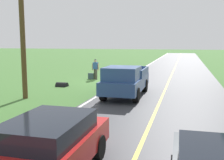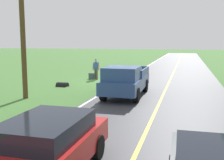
# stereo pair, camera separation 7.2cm
# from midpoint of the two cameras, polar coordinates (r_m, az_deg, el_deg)

# --- Properties ---
(ground_plane) EXTENTS (200.00, 200.00, 0.00)m
(ground_plane) POSITION_cam_midpoint_polar(r_m,az_deg,el_deg) (22.16, -0.38, -0.22)
(ground_plane) COLOR #427033
(road_surface) EXTENTS (7.77, 120.00, 0.00)m
(road_surface) POSITION_cam_midpoint_polar(r_m,az_deg,el_deg) (21.37, 11.91, -0.69)
(road_surface) COLOR #3D3D42
(road_surface) RESTS_ON ground
(lane_edge_line) EXTENTS (0.16, 117.60, 0.00)m
(lane_edge_line) POSITION_cam_midpoint_polar(r_m,az_deg,el_deg) (21.91, 2.20, -0.30)
(lane_edge_line) COLOR silver
(lane_edge_line) RESTS_ON ground
(lane_centre_line) EXTENTS (0.14, 117.60, 0.00)m
(lane_centre_line) POSITION_cam_midpoint_polar(r_m,az_deg,el_deg) (21.37, 11.91, -0.68)
(lane_centre_line) COLOR gold
(lane_centre_line) RESTS_ON ground
(hitchhiker_walking) EXTENTS (0.62, 0.53, 1.75)m
(hitchhiker_walking) POSITION_cam_midpoint_polar(r_m,az_deg,el_deg) (23.17, -3.26, 2.57)
(hitchhiker_walking) COLOR #4C473D
(hitchhiker_walking) RESTS_ON ground
(suitcase_carried) EXTENTS (0.47, 0.23, 0.52)m
(suitcase_carried) POSITION_cam_midpoint_polar(r_m,az_deg,el_deg) (23.34, -4.27, 0.82)
(suitcase_carried) COLOR #384C56
(suitcase_carried) RESTS_ON ground
(pickup_truck_passing) EXTENTS (2.13, 5.41, 1.82)m
(pickup_truck_passing) POSITION_cam_midpoint_polar(r_m,az_deg,el_deg) (15.77, 2.96, -0.03)
(pickup_truck_passing) COLOR #2D4C84
(pickup_truck_passing) RESTS_ON ground
(sedan_ahead_same_lane) EXTENTS (1.94, 4.41, 1.41)m
(sedan_ahead_same_lane) POSITION_cam_midpoint_polar(r_m,az_deg,el_deg) (6.60, -13.90, -13.66)
(sedan_ahead_same_lane) COLOR red
(sedan_ahead_same_lane) RESTS_ON ground
(utility_pole_roadside) EXTENTS (0.28, 0.28, 8.89)m
(utility_pole_roadside) POSITION_cam_midpoint_polar(r_m,az_deg,el_deg) (15.89, -18.30, 12.23)
(utility_pole_roadside) COLOR brown
(utility_pole_roadside) RESTS_ON ground
(drainage_culvert) EXTENTS (0.80, 0.60, 0.60)m
(drainage_culvert) POSITION_cam_midpoint_polar(r_m,az_deg,el_deg) (19.78, -10.31, -1.34)
(drainage_culvert) COLOR black
(drainage_culvert) RESTS_ON ground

